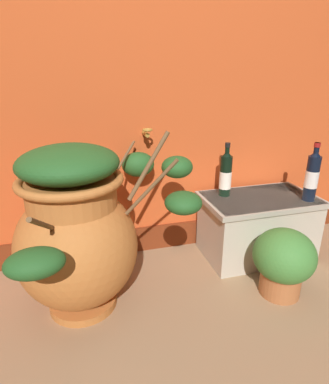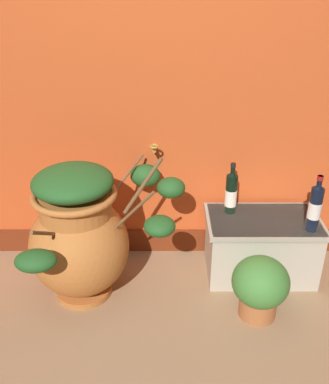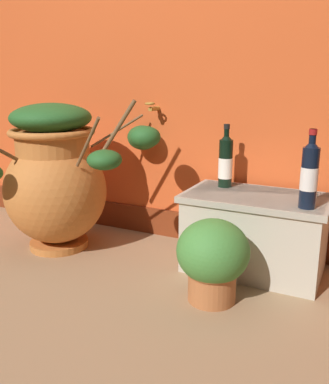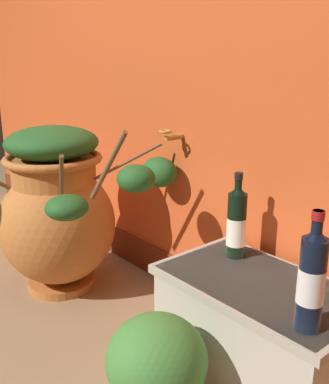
# 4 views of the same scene
# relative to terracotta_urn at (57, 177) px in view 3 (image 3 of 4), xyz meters

# --- Properties ---
(ground_plane) EXTENTS (7.00, 7.00, 0.00)m
(ground_plane) POSITION_rel_terracotta_urn_xyz_m (0.39, -0.67, -0.41)
(ground_plane) COLOR #9E7A56
(back_wall) EXTENTS (4.40, 0.33, 2.60)m
(back_wall) POSITION_rel_terracotta_urn_xyz_m (0.39, 0.53, 0.88)
(back_wall) COLOR #D15123
(back_wall) RESTS_ON ground_plane
(terracotta_urn) EXTENTS (0.86, 0.84, 0.82)m
(terracotta_urn) POSITION_rel_terracotta_urn_xyz_m (0.00, 0.00, 0.00)
(terracotta_urn) COLOR #C17033
(terracotta_urn) RESTS_ON ground_plane
(stone_ledge) EXTENTS (0.68, 0.40, 0.38)m
(stone_ledge) POSITION_rel_terracotta_urn_xyz_m (1.05, 0.19, -0.20)
(stone_ledge) COLOR beige
(stone_ledge) RESTS_ON ground_plane
(wine_bottle_left) EXTENTS (0.07, 0.07, 0.34)m
(wine_bottle_left) POSITION_rel_terracotta_urn_xyz_m (1.29, 0.08, 0.13)
(wine_bottle_left) COLOR black
(wine_bottle_left) RESTS_ON stone_ledge
(wine_bottle_middle) EXTENTS (0.07, 0.07, 0.32)m
(wine_bottle_middle) POSITION_rel_terracotta_urn_xyz_m (0.86, 0.28, 0.11)
(wine_bottle_middle) COLOR black
(wine_bottle_middle) RESTS_ON stone_ledge
(potted_shrub) EXTENTS (0.31, 0.31, 0.36)m
(potted_shrub) POSITION_rel_terracotta_urn_xyz_m (0.97, -0.19, -0.21)
(potted_shrub) COLOR #B26638
(potted_shrub) RESTS_ON ground_plane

